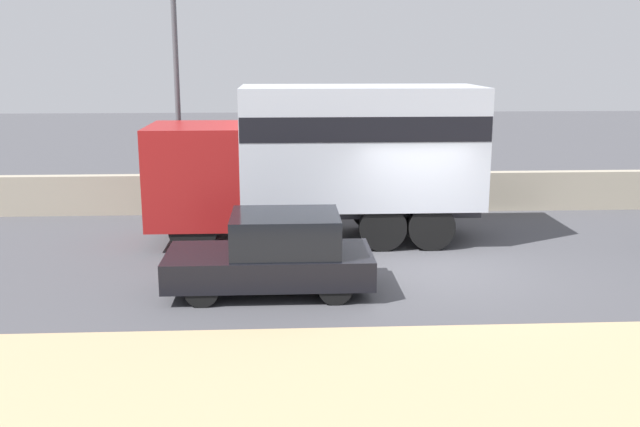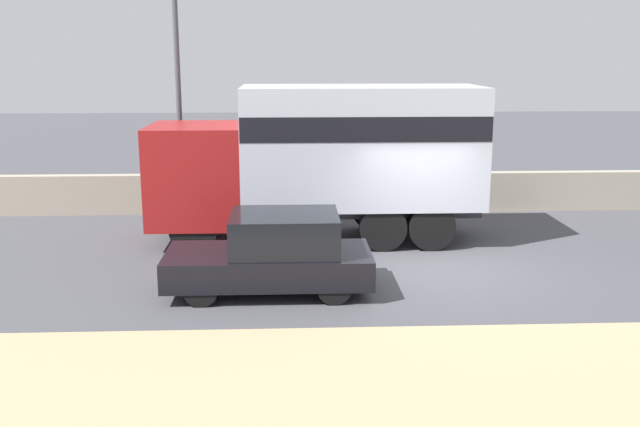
% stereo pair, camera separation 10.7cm
% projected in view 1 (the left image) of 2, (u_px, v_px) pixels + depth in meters
% --- Properties ---
extents(ground_plane, '(80.00, 80.00, 0.00)m').
position_uv_depth(ground_plane, '(428.00, 271.00, 14.81)').
color(ground_plane, '#47474C').
extents(dirt_shoulder_foreground, '(60.00, 4.15, 0.04)m').
position_uv_depth(dirt_shoulder_foreground, '(503.00, 383.00, 9.76)').
color(dirt_shoulder_foreground, tan).
rests_on(dirt_shoulder_foreground, ground_plane).
extents(stone_wall_backdrop, '(60.00, 0.35, 1.11)m').
position_uv_depth(stone_wall_backdrop, '(388.00, 192.00, 20.26)').
color(stone_wall_backdrop, '#A39984').
rests_on(stone_wall_backdrop, ground_plane).
extents(street_lamp, '(0.56, 0.28, 7.60)m').
position_uv_depth(street_lamp, '(176.00, 55.00, 18.13)').
color(street_lamp, '#4C4C51').
rests_on(street_lamp, ground_plane).
extents(box_truck, '(7.76, 2.46, 3.68)m').
position_uv_depth(box_truck, '(327.00, 153.00, 16.84)').
color(box_truck, maroon).
rests_on(box_truck, ground_plane).
extents(car_hatchback, '(3.86, 1.75, 1.51)m').
position_uv_depth(car_hatchback, '(275.00, 254.00, 13.39)').
color(car_hatchback, black).
rests_on(car_hatchback, ground_plane).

